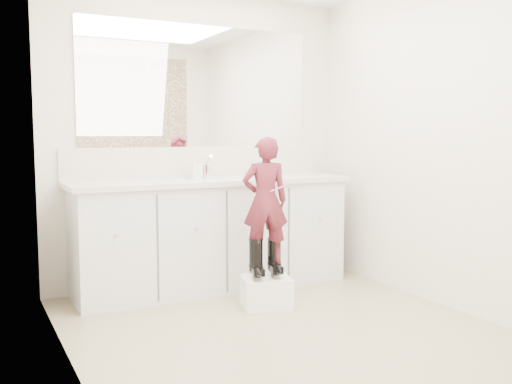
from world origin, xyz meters
TOP-DOWN VIEW (x-y plane):
  - floor at (0.00, 0.00)m, footprint 3.00×3.00m
  - wall_back at (0.00, 1.50)m, footprint 2.60×0.00m
  - wall_front at (0.00, -1.50)m, footprint 2.60×0.00m
  - wall_left at (-1.30, 0.00)m, footprint 0.00×3.00m
  - wall_right at (1.30, 0.00)m, footprint 0.00×3.00m
  - vanity_cabinet at (0.00, 1.23)m, footprint 2.20×0.55m
  - countertop at (0.00, 1.21)m, footprint 2.28×0.58m
  - backsplash at (0.00, 1.49)m, footprint 2.28×0.03m
  - mirror at (0.00, 1.49)m, footprint 2.00×0.02m
  - dot_panel at (0.00, -1.49)m, footprint 2.00×0.01m
  - faucet at (0.00, 1.38)m, footprint 0.08×0.08m
  - cup at (0.33, 1.25)m, footprint 0.11×0.11m
  - soap_bottle at (-0.13, 1.28)m, footprint 0.10×0.10m
  - step_stool at (0.14, 0.57)m, footprint 0.40×0.36m
  - boot_left at (0.06, 0.59)m, footprint 0.15×0.21m
  - boot_right at (0.21, 0.59)m, footprint 0.15×0.21m
  - toddler at (0.14, 0.59)m, footprint 0.38×0.30m
  - toothbrush at (0.21, 0.51)m, footprint 0.13×0.05m

SIDE VIEW (x-z plane):
  - floor at x=0.00m, z-range 0.00..0.00m
  - step_stool at x=0.14m, z-range 0.00..0.22m
  - boot_left at x=0.06m, z-range 0.22..0.50m
  - boot_right at x=0.21m, z-range 0.22..0.50m
  - vanity_cabinet at x=0.00m, z-range 0.00..0.85m
  - toddler at x=0.14m, z-range 0.32..1.23m
  - toothbrush at x=0.21m, z-range 0.84..0.90m
  - countertop at x=0.00m, z-range 0.85..0.89m
  - cup at x=0.33m, z-range 0.89..0.98m
  - faucet at x=0.00m, z-range 0.89..0.99m
  - soap_bottle at x=-0.13m, z-range 0.89..1.08m
  - backsplash at x=0.00m, z-range 0.89..1.14m
  - wall_back at x=0.00m, z-range -0.10..2.50m
  - wall_front at x=0.00m, z-range -0.10..2.50m
  - wall_left at x=-1.30m, z-range -0.30..2.70m
  - wall_right at x=1.30m, z-range -0.30..2.70m
  - mirror at x=0.00m, z-range 1.14..2.14m
  - dot_panel at x=0.00m, z-range 1.05..2.25m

